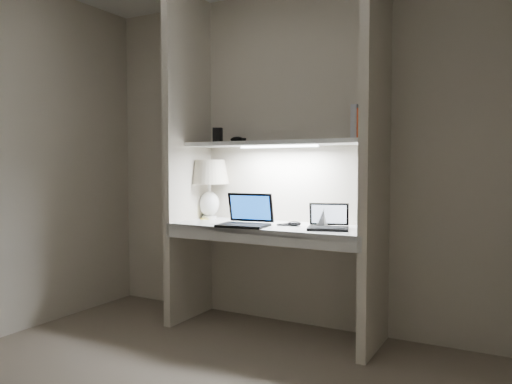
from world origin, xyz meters
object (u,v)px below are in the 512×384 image
Objects in this scene: laptop_main at (246,218)px; speaker at (321,215)px; laptop_netbook at (328,223)px; book_row at (369,123)px; table_lamp at (209,179)px.

laptop_main is 0.52m from speaker.
book_row reaches higher than laptop_netbook.
book_row reaches higher than speaker.
laptop_netbook is 0.72m from book_row.
book_row reaches higher than table_lamp.
speaker is (0.98, -0.09, -0.23)m from table_lamp.
laptop_netbook is at bearing -10.12° from table_lamp.
laptop_main reaches higher than speaker.
table_lamp is 1.27× the size of laptop_main.
speaker is 0.69× the size of book_row.
table_lamp is 1.12m from laptop_netbook.
book_row is at bearing 12.35° from laptop_main.
book_row is (1.29, -0.01, 0.39)m from table_lamp.
table_lamp reaches higher than laptop_main.
speaker is at bearing 14.98° from laptop_main.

